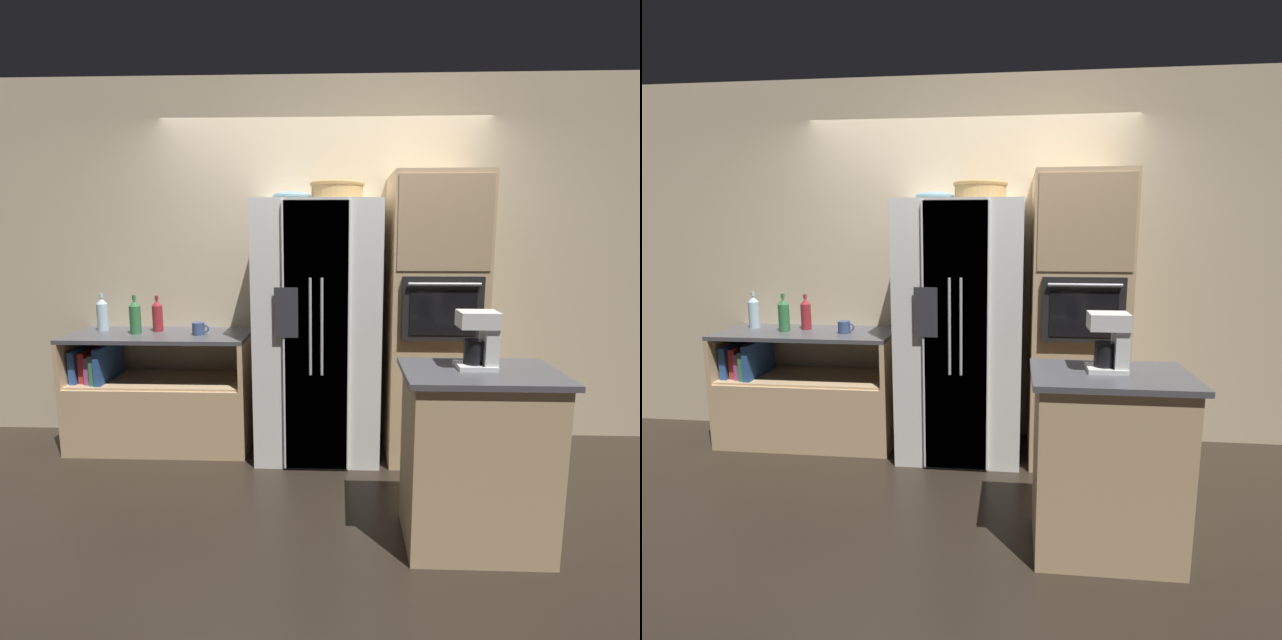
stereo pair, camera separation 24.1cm
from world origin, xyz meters
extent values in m
plane|color=black|center=(0.00, 0.00, 0.00)|extent=(20.00, 20.00, 0.00)
cube|color=beige|center=(0.00, 0.41, 1.40)|extent=(12.00, 0.06, 2.80)
cube|color=tan|center=(-1.24, 0.09, 0.26)|extent=(1.36, 0.57, 0.52)
cube|color=tan|center=(-1.24, 0.09, 0.52)|extent=(1.31, 0.53, 0.02)
cube|color=tan|center=(-1.90, 0.09, 0.69)|extent=(0.04, 0.57, 0.34)
cube|color=tan|center=(-0.58, 0.09, 0.69)|extent=(0.04, 0.57, 0.34)
cube|color=#4C4C51|center=(-1.24, 0.09, 0.87)|extent=(1.36, 0.57, 0.03)
cube|color=#284C8E|center=(-1.84, 0.06, 0.65)|extent=(0.05, 0.35, 0.24)
cube|color=#B72D28|center=(-1.78, 0.06, 0.65)|extent=(0.05, 0.30, 0.23)
cube|color=#934784|center=(-1.72, 0.06, 0.63)|extent=(0.04, 0.35, 0.20)
cube|color=#337A4C|center=(-1.68, 0.06, 0.64)|extent=(0.03, 0.40, 0.22)
cube|color=#284C8E|center=(-1.63, 0.06, 0.67)|extent=(0.04, 0.42, 0.27)
cube|color=white|center=(-0.03, 0.03, 0.93)|extent=(0.88, 0.68, 1.86)
cube|color=white|center=(-0.04, -0.32, 0.93)|extent=(0.43, 0.02, 1.82)
cube|color=white|center=(-0.03, -0.32, 0.93)|extent=(0.43, 0.02, 1.82)
cylinder|color=#B2B2B7|center=(-0.07, -0.35, 1.02)|extent=(0.02, 0.02, 0.65)
cylinder|color=#B2B2B7|center=(0.01, -0.35, 1.02)|extent=(0.02, 0.02, 0.65)
cube|color=#2D2D33|center=(-0.23, -0.33, 1.12)|extent=(0.16, 0.01, 0.33)
cube|color=tan|center=(0.80, 0.04, 1.02)|extent=(0.64, 0.67, 2.04)
cube|color=black|center=(0.80, -0.32, 1.15)|extent=(0.53, 0.04, 0.42)
cube|color=black|center=(0.80, -0.34, 1.12)|extent=(0.43, 0.01, 0.30)
cylinder|color=#B2B2B7|center=(0.80, -0.35, 1.31)|extent=(0.46, 0.02, 0.02)
cube|color=tan|center=(0.80, -0.30, 1.70)|extent=(0.60, 0.01, 0.61)
cube|color=tan|center=(0.84, -1.10, 0.46)|extent=(0.73, 0.48, 0.92)
cube|color=#4C4C51|center=(0.84, -1.10, 0.93)|extent=(0.79, 0.52, 0.03)
cylinder|color=tan|center=(0.10, 0.07, 1.92)|extent=(0.37, 0.37, 0.12)
torus|color=tan|center=(0.10, 0.07, 1.98)|extent=(0.39, 0.39, 0.03)
ellipsoid|color=#668C99|center=(-0.22, 0.02, 1.89)|extent=(0.27, 0.27, 0.06)
cylinder|color=#33723F|center=(-1.42, 0.08, 0.99)|extent=(0.08, 0.08, 0.21)
cone|color=#33723F|center=(-1.42, 0.08, 1.12)|extent=(0.08, 0.08, 0.05)
cylinder|color=#33723F|center=(-1.42, 0.08, 1.16)|extent=(0.03, 0.03, 0.04)
cylinder|color=maroon|center=(-1.28, 0.18, 0.99)|extent=(0.08, 0.08, 0.20)
cone|color=maroon|center=(-1.28, 0.18, 1.11)|extent=(0.08, 0.08, 0.04)
cylinder|color=maroon|center=(-1.28, 0.18, 1.15)|extent=(0.03, 0.03, 0.03)
cylinder|color=silver|center=(-1.72, 0.19, 0.99)|extent=(0.08, 0.08, 0.21)
cone|color=silver|center=(-1.72, 0.19, 1.12)|extent=(0.08, 0.08, 0.05)
cylinder|color=silver|center=(-1.72, 0.19, 1.16)|extent=(0.03, 0.03, 0.04)
cylinder|color=#384C7A|center=(-0.93, 0.05, 0.93)|extent=(0.09, 0.09, 0.09)
torus|color=#384C7A|center=(-0.88, 0.05, 0.93)|extent=(0.06, 0.01, 0.06)
cube|color=white|center=(0.82, -1.06, 0.96)|extent=(0.20, 0.16, 0.02)
cylinder|color=black|center=(0.81, -1.06, 1.03)|extent=(0.10, 0.10, 0.12)
cube|color=white|center=(0.88, -1.06, 1.10)|extent=(0.07, 0.14, 0.30)
cube|color=white|center=(0.82, -1.06, 1.20)|extent=(0.20, 0.16, 0.08)
camera|label=1|loc=(0.12, -3.57, 1.63)|focal=28.00mm
camera|label=2|loc=(0.36, -3.55, 1.63)|focal=28.00mm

